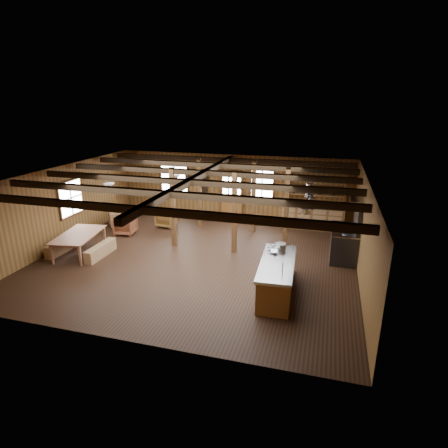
{
  "coord_description": "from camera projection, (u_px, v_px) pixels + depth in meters",
  "views": [
    {
      "loc": [
        3.91,
        -10.55,
        4.99
      ],
      "look_at": [
        0.78,
        0.51,
        1.13
      ],
      "focal_mm": 30.0,
      "sensor_mm": 36.0,
      "label": 1
    }
  ],
  "objects": [
    {
      "name": "commercial_range",
      "position": [
        346.0,
        239.0,
        12.14
      ],
      "size": [
        0.89,
        1.73,
        2.13
      ],
      "color": "#313033",
      "rests_on": "floor"
    },
    {
      "name": "window_back_left",
      "position": [
        175.0,
        180.0,
        16.45
      ],
      "size": [
        1.32,
        0.06,
        1.32
      ],
      "color": "white",
      "rests_on": "wall_back"
    },
    {
      "name": "step_stool",
      "position": [
        288.0,
        267.0,
        11.24
      ],
      "size": [
        0.47,
        0.41,
        0.35
      ],
      "primitive_type": "cube",
      "rotation": [
        0.0,
        0.0,
        0.38
      ],
      "color": "#987145",
      "rests_on": "floor"
    },
    {
      "name": "bowl",
      "position": [
        273.0,
        252.0,
        10.32
      ],
      "size": [
        0.33,
        0.33,
        0.07
      ],
      "primitive_type": "imported",
      "rotation": [
        0.0,
        0.0,
        -0.18
      ],
      "color": "silver",
      "rests_on": "kitchen_island"
    },
    {
      "name": "ceiling_joists",
      "position": [
        197.0,
        178.0,
        11.52
      ],
      "size": [
        9.8,
        8.82,
        0.18
      ],
      "color": "black",
      "rests_on": "ceiling"
    },
    {
      "name": "armchair_a",
      "position": [
        126.0,
        226.0,
        14.43
      ],
      "size": [
        0.8,
        0.82,
        0.68
      ],
      "primitive_type": "imported",
      "rotation": [
        0.0,
        0.0,
        3.25
      ],
      "color": "brown",
      "rests_on": "floor"
    },
    {
      "name": "kitchen_island",
      "position": [
        277.0,
        278.0,
        9.92
      ],
      "size": [
        1.01,
        2.54,
        1.2
      ],
      "rotation": [
        0.0,
        0.0,
        0.05
      ],
      "color": "brown",
      "rests_on": "floor"
    },
    {
      "name": "pendant_lamps",
      "position": [
        144.0,
        182.0,
        12.99
      ],
      "size": [
        1.86,
        2.36,
        0.66
      ],
      "color": "#313033",
      "rests_on": "ceiling"
    },
    {
      "name": "room",
      "position": [
        196.0,
        219.0,
        11.77
      ],
      "size": [
        10.04,
        9.04,
        2.84
      ],
      "color": "black",
      "rests_on": "ground"
    },
    {
      "name": "armchair_b",
      "position": [
        167.0,
        219.0,
        15.3
      ],
      "size": [
        0.75,
        0.77,
        0.67
      ],
      "primitive_type": "imported",
      "rotation": [
        0.0,
        0.0,
        3.09
      ],
      "color": "brown",
      "rests_on": "floor"
    },
    {
      "name": "notice_boards",
      "position": [
        198.0,
        180.0,
        16.14
      ],
      "size": [
        1.08,
        0.03,
        0.9
      ],
      "color": "beige",
      "rests_on": "wall_back"
    },
    {
      "name": "counter_pot",
      "position": [
        281.0,
        246.0,
        10.55
      ],
      "size": [
        0.3,
        0.3,
        0.18
      ],
      "primitive_type": "cylinder",
      "color": "#B2B5B9",
      "rests_on": "kitchen_island"
    },
    {
      "name": "window_left",
      "position": [
        71.0,
        198.0,
        13.44
      ],
      "size": [
        0.14,
        1.24,
        1.32
      ],
      "color": "white",
      "rests_on": "wall_back"
    },
    {
      "name": "window_back_right",
      "position": [
        262.0,
        185.0,
        15.44
      ],
      "size": [
        1.02,
        0.06,
        1.32
      ],
      "color": "white",
      "rests_on": "wall_back"
    },
    {
      "name": "back_counter",
      "position": [
        312.0,
        214.0,
        14.98
      ],
      "size": [
        2.55,
        0.6,
        2.45
      ],
      "color": "brown",
      "rests_on": "floor"
    },
    {
      "name": "timber_posts",
      "position": [
        229.0,
        203.0,
        13.53
      ],
      "size": [
        3.95,
        2.35,
        2.8
      ],
      "color": "#3F2412",
      "rests_on": "floor"
    },
    {
      "name": "pot_rack",
      "position": [
        310.0,
        197.0,
        10.79
      ],
      "size": [
        0.4,
        3.0,
        0.41
      ],
      "color": "#313033",
      "rests_on": "ceiling"
    },
    {
      "name": "bench_aisle",
      "position": [
        101.0,
        251.0,
        12.41
      ],
      "size": [
        0.28,
        1.48,
        0.41
      ],
      "primitive_type": "cube",
      "color": "#987145",
      "rests_on": "floor"
    },
    {
      "name": "armchair_c",
      "position": [
        119.0,
        218.0,
        15.3
      ],
      "size": [
        1.03,
        1.03,
        0.68
      ],
      "primitive_type": "imported",
      "rotation": [
        0.0,
        0.0,
        2.26
      ],
      "color": "olive",
      "rests_on": "floor"
    },
    {
      "name": "bench_wall",
      "position": [
        63.0,
        246.0,
        12.79
      ],
      "size": [
        0.28,
        1.48,
        0.41
      ],
      "primitive_type": "cube",
      "color": "#987145",
      "rests_on": "floor"
    },
    {
      "name": "back_door",
      "position": [
        232.0,
        200.0,
        15.99
      ],
      "size": [
        1.02,
        0.08,
        2.15
      ],
      "color": "brown",
      "rests_on": "floor"
    },
    {
      "name": "dining_table",
      "position": [
        81.0,
        244.0,
        12.55
      ],
      "size": [
        1.45,
        2.19,
        0.72
      ],
      "primitive_type": "imported",
      "rotation": [
        0.0,
        0.0,
        1.73
      ],
      "color": "#9A6346",
      "rests_on": "floor"
    }
  ]
}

